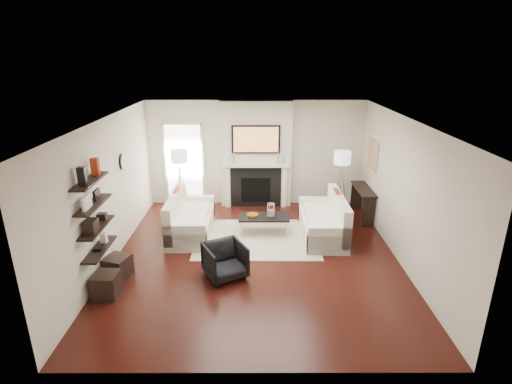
{
  "coord_description": "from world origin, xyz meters",
  "views": [
    {
      "loc": [
        -0.01,
        -6.98,
        3.83
      ],
      "look_at": [
        0.0,
        0.6,
        1.15
      ],
      "focal_mm": 28.0,
      "sensor_mm": 36.0,
      "label": 1
    }
  ],
  "objects_px": {
    "lamp_left_shade": "(179,156)",
    "lamp_right_shade": "(342,158)",
    "loveseat_left_base": "(192,225)",
    "ottoman_near": "(118,267)",
    "loveseat_right_base": "(322,227)",
    "armchair": "(225,259)",
    "coffee_table": "(264,217)"
  },
  "relations": [
    {
      "from": "loveseat_left_base",
      "to": "lamp_left_shade",
      "type": "height_order",
      "value": "lamp_left_shade"
    },
    {
      "from": "loveseat_right_base",
      "to": "coffee_table",
      "type": "distance_m",
      "value": 1.29
    },
    {
      "from": "lamp_left_shade",
      "to": "loveseat_left_base",
      "type": "bearing_deg",
      "value": -71.55
    },
    {
      "from": "loveseat_right_base",
      "to": "lamp_left_shade",
      "type": "relative_size",
      "value": 4.5
    },
    {
      "from": "loveseat_right_base",
      "to": "ottoman_near",
      "type": "xyz_separation_m",
      "value": [
        -3.91,
        -1.67,
        -0.01
      ]
    },
    {
      "from": "armchair",
      "to": "ottoman_near",
      "type": "height_order",
      "value": "armchair"
    },
    {
      "from": "loveseat_right_base",
      "to": "lamp_left_shade",
      "type": "bearing_deg",
      "value": 156.97
    },
    {
      "from": "loveseat_left_base",
      "to": "coffee_table",
      "type": "bearing_deg",
      "value": 1.01
    },
    {
      "from": "loveseat_right_base",
      "to": "coffee_table",
      "type": "bearing_deg",
      "value": 173.78
    },
    {
      "from": "loveseat_right_base",
      "to": "armchair",
      "type": "height_order",
      "value": "armchair"
    },
    {
      "from": "coffee_table",
      "to": "lamp_right_shade",
      "type": "distance_m",
      "value": 2.42
    },
    {
      "from": "coffee_table",
      "to": "loveseat_right_base",
      "type": "bearing_deg",
      "value": -6.22
    },
    {
      "from": "loveseat_left_base",
      "to": "ottoman_near",
      "type": "relative_size",
      "value": 4.5
    },
    {
      "from": "armchair",
      "to": "ottoman_near",
      "type": "bearing_deg",
      "value": 153.67
    },
    {
      "from": "lamp_left_shade",
      "to": "ottoman_near",
      "type": "relative_size",
      "value": 1.0
    },
    {
      "from": "loveseat_right_base",
      "to": "ottoman_near",
      "type": "relative_size",
      "value": 4.5
    },
    {
      "from": "loveseat_right_base",
      "to": "lamp_left_shade",
      "type": "distance_m",
      "value": 3.78
    },
    {
      "from": "ottoman_near",
      "to": "loveseat_left_base",
      "type": "bearing_deg",
      "value": 59.44
    },
    {
      "from": "coffee_table",
      "to": "lamp_left_shade",
      "type": "height_order",
      "value": "lamp_left_shade"
    },
    {
      "from": "coffee_table",
      "to": "armchair",
      "type": "xyz_separation_m",
      "value": [
        -0.72,
        -1.78,
        -0.06
      ]
    },
    {
      "from": "lamp_right_shade",
      "to": "loveseat_right_base",
      "type": "bearing_deg",
      "value": -116.1
    },
    {
      "from": "lamp_left_shade",
      "to": "lamp_right_shade",
      "type": "distance_m",
      "value": 3.9
    },
    {
      "from": "lamp_right_shade",
      "to": "loveseat_left_base",
      "type": "bearing_deg",
      "value": -161.92
    },
    {
      "from": "loveseat_left_base",
      "to": "lamp_left_shade",
      "type": "bearing_deg",
      "value": 108.45
    },
    {
      "from": "loveseat_right_base",
      "to": "ottoman_near",
      "type": "distance_m",
      "value": 4.25
    },
    {
      "from": "loveseat_left_base",
      "to": "lamp_right_shade",
      "type": "distance_m",
      "value": 3.86
    },
    {
      "from": "loveseat_right_base",
      "to": "lamp_right_shade",
      "type": "xyz_separation_m",
      "value": [
        0.61,
        1.24,
        1.24
      ]
    },
    {
      "from": "loveseat_right_base",
      "to": "loveseat_left_base",
      "type": "bearing_deg",
      "value": 177.79
    },
    {
      "from": "armchair",
      "to": "lamp_left_shade",
      "type": "xyz_separation_m",
      "value": [
        -1.3,
        3.04,
        1.11
      ]
    },
    {
      "from": "lamp_right_shade",
      "to": "armchair",
      "type": "bearing_deg",
      "value": -132.01
    },
    {
      "from": "lamp_left_shade",
      "to": "armchair",
      "type": "bearing_deg",
      "value": -66.9
    },
    {
      "from": "lamp_right_shade",
      "to": "lamp_left_shade",
      "type": "bearing_deg",
      "value": 177.71
    }
  ]
}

